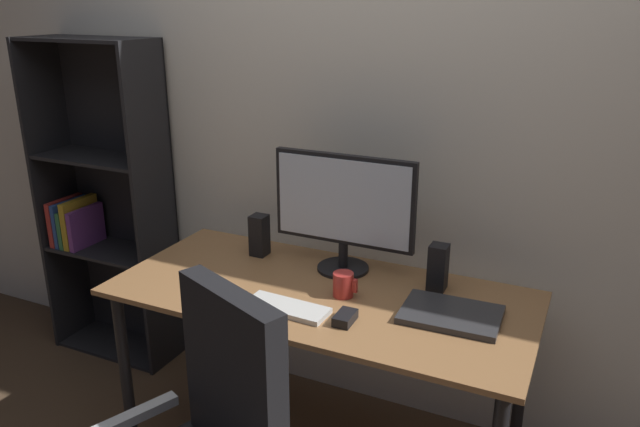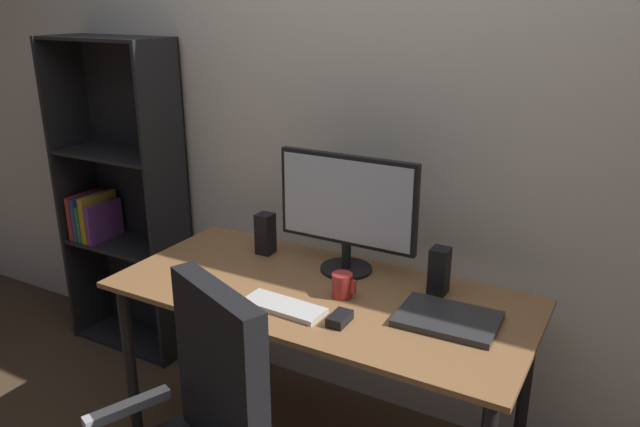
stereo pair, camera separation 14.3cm
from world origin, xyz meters
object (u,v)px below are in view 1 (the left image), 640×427
laptop (451,314)px  bookshelf (106,206)px  speaker_left (259,235)px  keyboard (287,308)px  monitor (344,206)px  mouse (345,318)px  speaker_right (438,267)px  desk (320,313)px  coffee_mug (343,285)px

laptop → bookshelf: 1.83m
laptop → speaker_left: bearing=165.3°
speaker_left → bookshelf: 0.98m
keyboard → laptop: laptop is taller
monitor → mouse: bearing=-66.1°
monitor → laptop: size_ratio=1.74×
monitor → mouse: (0.17, -0.38, -0.25)m
speaker_left → monitor: bearing=1.2°
speaker_left → bookshelf: bearing=171.5°
keyboard → speaker_right: bearing=44.6°
desk → bookshelf: bearing=165.6°
keyboard → laptop: size_ratio=0.91×
mouse → keyboard: bearing=-178.8°
mouse → bookshelf: 1.59m
mouse → speaker_left: size_ratio=0.56×
speaker_left → coffee_mug: bearing=-23.4°
keyboard → laptop: bearing=22.4°
keyboard → speaker_left: size_ratio=1.71×
coffee_mug → laptop: (0.38, 0.01, -0.03)m
bookshelf → monitor: bearing=-5.9°
speaker_right → coffee_mug: bearing=-145.1°
keyboard → coffee_mug: bearing=55.9°
bookshelf → keyboard: bearing=-21.9°
laptop → bookshelf: bearing=167.5°
speaker_right → desk: bearing=-152.3°
coffee_mug → monitor: bearing=112.9°
monitor → speaker_right: 0.41m
mouse → speaker_right: bearing=60.1°
laptop → speaker_right: size_ratio=1.88×
desk → speaker_left: bearing=151.8°
mouse → coffee_mug: size_ratio=1.08×
desk → speaker_left: size_ratio=8.89×
laptop → mouse: bearing=-151.4°
monitor → laptop: bearing=-22.8°
laptop → speaker_right: speaker_right is taller
monitor → desk: bearing=-90.9°
monitor → laptop: 0.57m
coffee_mug → speaker_left: 0.50m
mouse → laptop: bearing=29.7°
monitor → speaker_left: size_ratio=3.27×
desk → mouse: bearing=-45.3°
speaker_left → bookshelf: bookshelf is taller
speaker_right → mouse: bearing=-119.1°
laptop → bookshelf: size_ratio=0.20×
desk → monitor: size_ratio=2.72×
monitor → speaker_right: monitor is taller
speaker_right → bookshelf: (-1.71, 0.14, -0.06)m
mouse → speaker_right: 0.43m
coffee_mug → laptop: 0.38m
desk → mouse: (0.17, -0.17, 0.10)m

